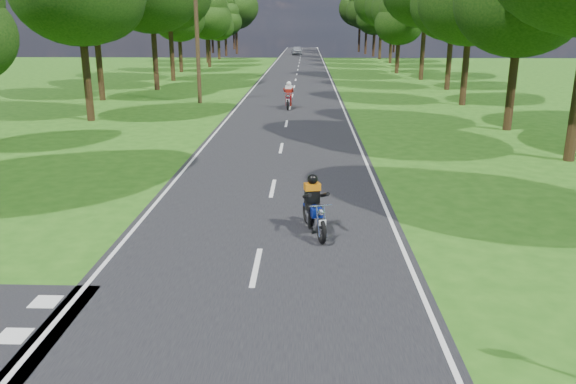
{
  "coord_description": "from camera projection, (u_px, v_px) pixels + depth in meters",
  "views": [
    {
      "loc": [
        1.05,
        -8.99,
        5.0
      ],
      "look_at": [
        0.62,
        4.0,
        1.1
      ],
      "focal_mm": 35.0,
      "sensor_mm": 36.0,
      "label": 1
    }
  ],
  "objects": [
    {
      "name": "ground",
      "position": [
        246.0,
        314.0,
        10.08
      ],
      "size": [
        160.0,
        160.0,
        0.0
      ],
      "primitive_type": "plane",
      "color": "#255814",
      "rests_on": "ground"
    },
    {
      "name": "rider_near_blue",
      "position": [
        314.0,
        205.0,
        13.76
      ],
      "size": [
        0.98,
        1.84,
        1.46
      ],
      "primitive_type": null,
      "rotation": [
        0.0,
        0.0,
        0.24
      ],
      "color": "navy",
      "rests_on": "main_road"
    },
    {
      "name": "road_markings",
      "position": [
        295.0,
        76.0,
        56.15
      ],
      "size": [
        7.4,
        140.0,
        0.01
      ],
      "color": "silver",
      "rests_on": "main_road"
    },
    {
      "name": "rider_far_red",
      "position": [
        289.0,
        95.0,
        34.33
      ],
      "size": [
        0.71,
        1.97,
        1.63
      ],
      "primitive_type": null,
      "rotation": [
        0.0,
        0.0,
        -0.03
      ],
      "color": "#A20C16",
      "rests_on": "main_road"
    },
    {
      "name": "main_road",
      "position": [
        297.0,
        74.0,
        57.94
      ],
      "size": [
        7.0,
        140.0,
        0.02
      ],
      "primitive_type": "cube",
      "color": "black",
      "rests_on": "ground"
    },
    {
      "name": "distant_car",
      "position": [
        297.0,
        50.0,
        94.65
      ],
      "size": [
        1.96,
        4.42,
        1.48
      ],
      "primitive_type": "imported",
      "rotation": [
        0.0,
        0.0,
        0.05
      ],
      "color": "#BABCC1",
      "rests_on": "main_road"
    },
    {
      "name": "telegraph_pole",
      "position": [
        197.0,
        39.0,
        35.9
      ],
      "size": [
        1.2,
        0.26,
        8.0
      ],
      "color": "#382616",
      "rests_on": "ground"
    }
  ]
}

